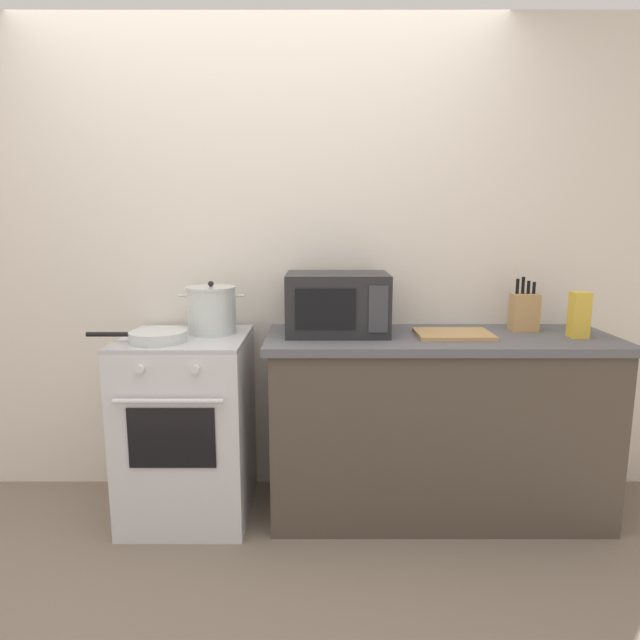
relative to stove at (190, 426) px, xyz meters
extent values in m
plane|color=#7A6B5B|center=(0.35, -0.60, -0.46)|extent=(10.00, 10.00, 0.00)
cube|color=silver|center=(0.65, 0.37, 0.79)|extent=(4.40, 0.10, 2.50)
cube|color=#4C4238|center=(1.25, 0.02, -0.02)|extent=(1.64, 0.56, 0.88)
cube|color=#59595E|center=(1.25, 0.02, 0.44)|extent=(1.70, 0.60, 0.04)
cube|color=silver|center=(0.00, 0.00, -0.01)|extent=(0.60, 0.60, 0.90)
cube|color=#B7B7BC|center=(0.00, 0.00, 0.45)|extent=(0.60, 0.60, 0.02)
cube|color=black|center=(0.00, -0.30, 0.06)|extent=(0.39, 0.01, 0.28)
cylinder|color=silver|center=(0.00, -0.33, 0.24)|extent=(0.48, 0.02, 0.02)
cylinder|color=silver|center=(-0.12, -0.31, 0.38)|extent=(0.04, 0.02, 0.04)
cylinder|color=silver|center=(0.12, -0.31, 0.38)|extent=(0.04, 0.02, 0.04)
cylinder|color=silver|center=(0.12, 0.08, 0.57)|extent=(0.24, 0.24, 0.22)
cylinder|color=silver|center=(0.12, 0.08, 0.69)|extent=(0.25, 0.25, 0.01)
sphere|color=black|center=(0.12, 0.08, 0.71)|extent=(0.03, 0.03, 0.03)
cylinder|color=silver|center=(-0.02, 0.08, 0.65)|extent=(0.05, 0.01, 0.01)
cylinder|color=silver|center=(0.26, 0.08, 0.65)|extent=(0.05, 0.01, 0.01)
cylinder|color=silver|center=(-0.09, -0.12, 0.48)|extent=(0.26, 0.26, 0.05)
cylinder|color=black|center=(-0.32, -0.12, 0.49)|extent=(0.20, 0.02, 0.02)
cube|color=#232326|center=(0.75, 0.08, 0.61)|extent=(0.50, 0.36, 0.30)
cube|color=black|center=(0.69, -0.10, 0.61)|extent=(0.28, 0.01, 0.19)
cube|color=#38383D|center=(0.93, -0.10, 0.61)|extent=(0.09, 0.01, 0.22)
cube|color=tan|center=(1.31, 0.00, 0.47)|extent=(0.36, 0.26, 0.02)
cube|color=tan|center=(1.70, 0.14, 0.55)|extent=(0.13, 0.10, 0.19)
cylinder|color=black|center=(1.66, 0.14, 0.69)|extent=(0.02, 0.02, 0.08)
cylinder|color=black|center=(1.69, 0.14, 0.69)|extent=(0.02, 0.02, 0.09)
cylinder|color=black|center=(1.71, 0.14, 0.68)|extent=(0.02, 0.02, 0.07)
cylinder|color=black|center=(1.74, 0.14, 0.68)|extent=(0.02, 0.02, 0.06)
cube|color=gold|center=(1.90, -0.03, 0.57)|extent=(0.08, 0.08, 0.22)
camera|label=1|loc=(0.66, -2.61, 1.01)|focal=30.82mm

